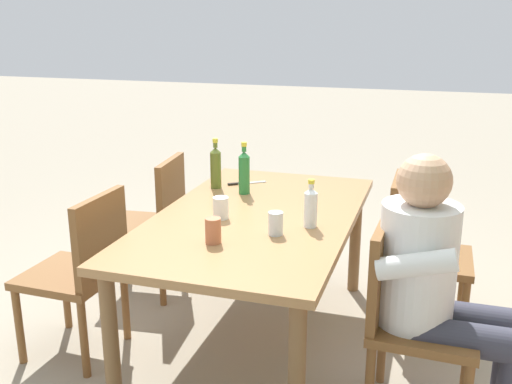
% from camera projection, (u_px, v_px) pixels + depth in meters
% --- Properties ---
extents(ground_plane, '(24.00, 24.00, 0.00)m').
position_uv_depth(ground_plane, '(256.00, 339.00, 3.24)').
color(ground_plane, gray).
extents(dining_table, '(1.71, 0.98, 0.72)m').
position_uv_depth(dining_table, '(256.00, 229.00, 3.05)').
color(dining_table, '#A37547').
rests_on(dining_table, ground_plane).
extents(chair_far_right, '(0.46, 0.46, 0.87)m').
position_uv_depth(chair_far_right, '(406.00, 311.00, 2.52)').
color(chair_far_right, brown).
rests_on(chair_far_right, ground_plane).
extents(chair_near_left, '(0.48, 0.48, 0.87)m').
position_uv_depth(chair_near_left, '(154.00, 218.00, 3.68)').
color(chair_near_left, brown).
rests_on(chair_near_left, ground_plane).
extents(chair_near_right, '(0.45, 0.45, 0.87)m').
position_uv_depth(chair_near_right, '(83.00, 266.00, 2.97)').
color(chair_near_right, brown).
rests_on(chair_near_right, ground_plane).
extents(chair_far_left, '(0.44, 0.44, 0.87)m').
position_uv_depth(chair_far_left, '(416.00, 247.00, 3.22)').
color(chair_far_left, brown).
rests_on(chair_far_left, ground_plane).
extents(person_in_white_shirt, '(0.47, 0.61, 1.18)m').
position_uv_depth(person_in_white_shirt, '(436.00, 279.00, 2.44)').
color(person_in_white_shirt, white).
rests_on(person_in_white_shirt, ground_plane).
extents(bottle_olive, '(0.06, 0.06, 0.30)m').
position_uv_depth(bottle_olive, '(216.00, 167.00, 3.47)').
color(bottle_olive, '#566623').
rests_on(bottle_olive, dining_table).
extents(bottle_clear, '(0.06, 0.06, 0.24)m').
position_uv_depth(bottle_clear, '(311.00, 207.00, 2.83)').
color(bottle_clear, white).
rests_on(bottle_clear, dining_table).
extents(bottle_green, '(0.06, 0.06, 0.30)m').
position_uv_depth(bottle_green, '(244.00, 172.00, 3.36)').
color(bottle_green, '#287A38').
rests_on(bottle_green, dining_table).
extents(cup_glass, '(0.07, 0.07, 0.11)m').
position_uv_depth(cup_glass, '(276.00, 223.00, 2.74)').
color(cup_glass, silver).
rests_on(cup_glass, dining_table).
extents(cup_white, '(0.08, 0.08, 0.11)m').
position_uv_depth(cup_white, '(221.00, 208.00, 2.96)').
color(cup_white, white).
rests_on(cup_white, dining_table).
extents(cup_terracotta, '(0.07, 0.07, 0.12)m').
position_uv_depth(cup_terracotta, '(213.00, 231.00, 2.63)').
color(cup_terracotta, '#BC6B47').
rests_on(cup_terracotta, dining_table).
extents(table_knife, '(0.16, 0.21, 0.01)m').
position_uv_depth(table_knife, '(244.00, 183.00, 3.58)').
color(table_knife, silver).
rests_on(table_knife, dining_table).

